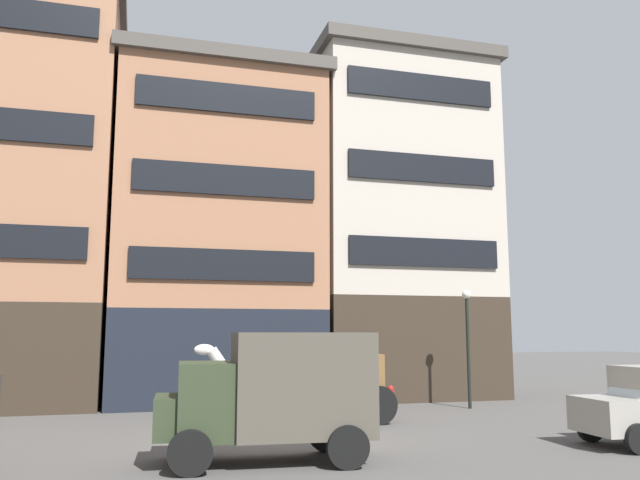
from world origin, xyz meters
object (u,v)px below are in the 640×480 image
draft_horse (240,381)px  fire_hydrant_curbside (391,397)px  streetlamp_curbside (468,331)px  delivery_truck_near (273,391)px  cargo_wagon (340,383)px

draft_horse → fire_hydrant_curbside: 6.16m
fire_hydrant_curbside → streetlamp_curbside: bearing=-4.7°
delivery_truck_near → cargo_wagon: bearing=58.9°
draft_horse → cargo_wagon: bearing=0.0°
draft_horse → fire_hydrant_curbside: (5.56, 2.52, -0.84)m
cargo_wagon → delivery_truck_near: bearing=-121.1°
cargo_wagon → delivery_truck_near: size_ratio=0.66×
streetlamp_curbside → delivery_truck_near: bearing=-139.3°
cargo_wagon → streetlamp_curbside: size_ratio=0.71×
cargo_wagon → fire_hydrant_curbside: cargo_wagon is taller
fire_hydrant_curbside → cargo_wagon: bearing=-136.1°
streetlamp_curbside → fire_hydrant_curbside: size_ratio=4.96×
draft_horse → fire_hydrant_curbside: draft_horse is taller
delivery_truck_near → fire_hydrant_curbside: delivery_truck_near is taller
delivery_truck_near → fire_hydrant_curbside: size_ratio=5.36×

